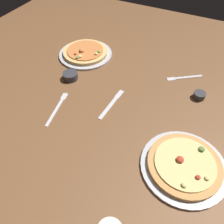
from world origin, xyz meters
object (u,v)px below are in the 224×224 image
(pizza_plate_near, at_px, (184,165))
(fork_left, at_px, (184,77))
(pizza_plate_far, at_px, (85,53))
(ramekin_sauce, at_px, (199,95))
(ramekin_butter, at_px, (70,76))
(fork_spare, at_px, (57,108))
(knife_right, at_px, (112,104))

(pizza_plate_near, distance_m, fork_left, 0.55)
(pizza_plate_far, bearing_deg, ramekin_sauce, -5.91)
(pizza_plate_near, bearing_deg, fork_left, 104.02)
(ramekin_butter, bearing_deg, fork_left, 26.95)
(fork_left, bearing_deg, ramekin_butter, -153.05)
(pizza_plate_far, distance_m, ramekin_butter, 0.23)
(pizza_plate_near, bearing_deg, ramekin_sauce, 94.00)
(fork_spare, bearing_deg, fork_left, 45.57)
(pizza_plate_near, xyz_separation_m, ramekin_sauce, (-0.03, 0.41, -0.00))
(pizza_plate_far, bearing_deg, fork_left, 4.79)
(ramekin_butter, height_order, fork_left, ramekin_butter)
(pizza_plate_far, xyz_separation_m, ramekin_butter, (0.04, -0.23, 0.00))
(pizza_plate_far, distance_m, knife_right, 0.45)
(ramekin_sauce, xyz_separation_m, ramekin_butter, (-0.65, -0.16, 0.00))
(knife_right, bearing_deg, fork_left, 53.35)
(fork_left, distance_m, knife_right, 0.44)
(fork_left, xyz_separation_m, knife_right, (-0.26, -0.35, -0.00))
(ramekin_butter, height_order, fork_spare, ramekin_butter)
(ramekin_sauce, bearing_deg, ramekin_butter, -166.47)
(ramekin_sauce, height_order, fork_left, ramekin_sauce)
(ramekin_butter, bearing_deg, fork_spare, -73.12)
(ramekin_butter, height_order, knife_right, ramekin_butter)
(ramekin_butter, distance_m, fork_left, 0.61)
(ramekin_sauce, distance_m, knife_right, 0.43)
(ramekin_butter, relative_size, knife_right, 0.36)
(pizza_plate_far, distance_m, fork_left, 0.59)
(pizza_plate_near, bearing_deg, fork_spare, 176.05)
(fork_spare, bearing_deg, knife_right, 32.31)
(ramekin_sauce, bearing_deg, fork_left, 130.73)
(fork_spare, bearing_deg, ramekin_sauce, 32.27)
(ramekin_butter, relative_size, fork_spare, 0.36)
(pizza_plate_far, height_order, fork_spare, pizza_plate_far)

